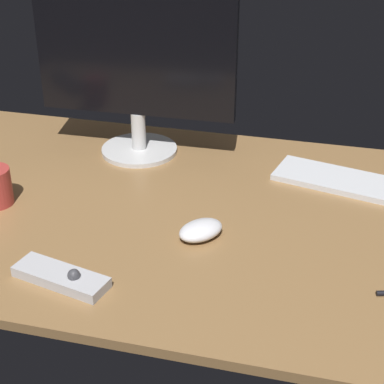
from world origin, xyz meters
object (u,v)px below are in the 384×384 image
monitor (135,57)px  media_remote (62,277)px  keyboard (374,188)px  computer_mouse (201,230)px

monitor → media_remote: monitor is taller
keyboard → computer_mouse: 44.16cm
monitor → computer_mouse: size_ratio=5.03×
computer_mouse → media_remote: (-20.87, -20.37, -0.60)cm
monitor → keyboard: (58.13, -6.34, -24.12)cm
keyboard → computer_mouse: size_ratio=4.68×
computer_mouse → media_remote: size_ratio=0.51×
monitor → media_remote: size_ratio=2.57×
monitor → computer_mouse: monitor is taller
monitor → media_remote: bearing=-87.4°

